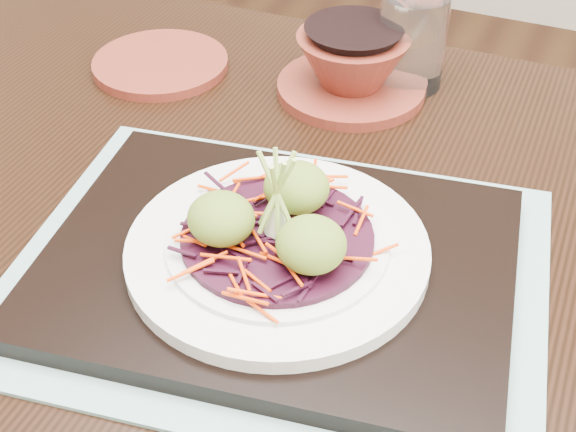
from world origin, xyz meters
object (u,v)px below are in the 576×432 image
at_px(dining_table, 305,321).
at_px(water_glass, 412,40).
at_px(white_plate, 277,249).
at_px(terracotta_side_plate, 160,64).
at_px(serving_tray, 278,264).
at_px(terracotta_bowl_set, 352,68).

xyz_separation_m(dining_table, water_glass, (-0.00, 0.28, 0.14)).
bearing_deg(dining_table, white_plate, -97.52).
bearing_deg(terracotta_side_plate, white_plate, -44.56).
relative_size(dining_table, white_plate, 4.99).
bearing_deg(white_plate, terracotta_side_plate, 135.44).
xyz_separation_m(white_plate, terracotta_side_plate, (-0.25, 0.25, -0.02)).
relative_size(terracotta_side_plate, water_glass, 1.48).
height_order(white_plate, water_glass, water_glass).
relative_size(white_plate, terracotta_side_plate, 1.56).
xyz_separation_m(dining_table, serving_tray, (-0.01, -0.05, 0.11)).
relative_size(dining_table, terracotta_bowl_set, 7.39).
distance_m(white_plate, water_glass, 0.33).
xyz_separation_m(water_glass, terracotta_bowl_set, (-0.05, -0.04, -0.02)).
bearing_deg(terracotta_side_plate, terracotta_bowl_set, 9.28).
bearing_deg(dining_table, terracotta_side_plate, 141.01).
xyz_separation_m(dining_table, terracotta_side_plate, (-0.26, 0.20, 0.10)).
relative_size(serving_tray, terracotta_side_plate, 2.40).
xyz_separation_m(serving_tray, terracotta_bowl_set, (-0.04, 0.28, 0.02)).
xyz_separation_m(dining_table, terracotta_bowl_set, (-0.05, 0.24, 0.12)).
distance_m(serving_tray, white_plate, 0.02).
bearing_deg(terracotta_bowl_set, white_plate, -81.21).
bearing_deg(water_glass, serving_tray, -90.82).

